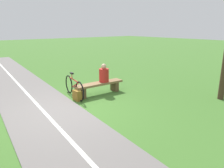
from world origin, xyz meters
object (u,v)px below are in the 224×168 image
object	(u,v)px
backpack	(77,95)
bench	(99,86)
person_seated	(104,74)
bicycle	(74,87)

from	to	relation	value
backpack	bench	bearing A→B (deg)	-173.44
bench	person_seated	size ratio (longest dim) A/B	2.85
bench	bicycle	distance (m)	0.96
bench	person_seated	bearing A→B (deg)	180.00
bicycle	bench	bearing A→B (deg)	79.09
bicycle	backpack	distance (m)	0.48
bench	backpack	distance (m)	1.04
person_seated	backpack	xyz separation A→B (m)	(1.25, 0.11, -0.56)
person_seated	bench	bearing A→B (deg)	-0.00
bench	backpack	xyz separation A→B (m)	(1.02, 0.12, -0.14)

